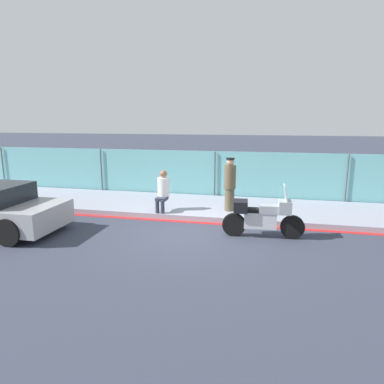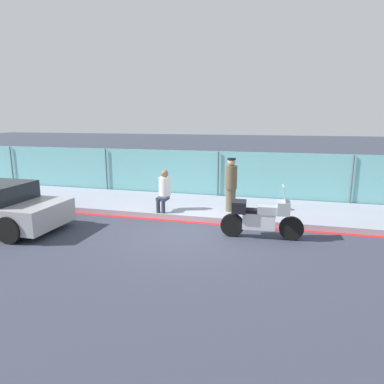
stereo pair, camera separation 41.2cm
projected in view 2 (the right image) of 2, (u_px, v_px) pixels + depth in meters
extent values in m
plane|color=#333847|center=(190.00, 234.00, 9.45)|extent=(120.00, 120.00, 0.00)
cube|color=#8E93A3|center=(210.00, 207.00, 11.96)|extent=(35.50, 3.06, 0.17)
cube|color=red|center=(199.00, 223.00, 10.44)|extent=(35.50, 0.18, 0.01)
cube|color=#6BB2B7|center=(218.00, 176.00, 13.31)|extent=(33.73, 0.08, 1.89)
cylinder|color=#4C4C51|center=(12.00, 167.00, 15.60)|extent=(0.05, 0.05, 1.89)
cylinder|color=#4C4C51|center=(106.00, 171.00, 14.41)|extent=(0.05, 0.05, 1.89)
cylinder|color=#4C4C51|center=(218.00, 176.00, 13.21)|extent=(0.05, 0.05, 1.89)
cylinder|color=#4C4C51|center=(352.00, 182.00, 12.02)|extent=(0.05, 0.05, 1.89)
cylinder|color=black|center=(291.00, 228.00, 8.90)|extent=(0.63, 0.18, 0.63)
cylinder|color=black|center=(232.00, 225.00, 9.19)|extent=(0.63, 0.18, 0.63)
cube|color=silver|center=(259.00, 221.00, 9.03)|extent=(0.86, 0.34, 0.44)
cube|color=#999EA3|center=(267.00, 210.00, 8.92)|extent=(0.54, 0.34, 0.22)
cube|color=black|center=(255.00, 211.00, 8.99)|extent=(0.62, 0.32, 0.10)
cube|color=#999EA3|center=(283.00, 208.00, 8.83)|extent=(0.35, 0.50, 0.34)
cube|color=silver|center=(284.00, 194.00, 8.75)|extent=(0.13, 0.43, 0.42)
cube|color=black|center=(239.00, 207.00, 9.05)|extent=(0.39, 0.53, 0.30)
cylinder|color=brown|center=(231.00, 200.00, 11.08)|extent=(0.31, 0.31, 0.74)
cylinder|color=brown|center=(231.00, 177.00, 10.93)|extent=(0.38, 0.38, 0.74)
sphere|color=tan|center=(232.00, 162.00, 10.83)|extent=(0.24, 0.24, 0.24)
cylinder|color=black|center=(232.00, 159.00, 10.80)|extent=(0.27, 0.27, 0.05)
cylinder|color=#2D3342|center=(158.00, 206.00, 10.89)|extent=(0.12, 0.12, 0.43)
cylinder|color=#2D3342|center=(163.00, 207.00, 10.85)|extent=(0.12, 0.12, 0.43)
cube|color=#2D3342|center=(163.00, 198.00, 11.03)|extent=(0.33, 0.43, 0.10)
cylinder|color=white|center=(165.00, 186.00, 11.16)|extent=(0.39, 0.39, 0.61)
sphere|color=brown|center=(165.00, 174.00, 11.07)|extent=(0.24, 0.24, 0.24)
cylinder|color=black|center=(53.00, 212.00, 10.30)|extent=(0.72, 0.22, 0.71)
cylinder|color=black|center=(10.00, 230.00, 8.66)|extent=(0.72, 0.22, 0.71)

